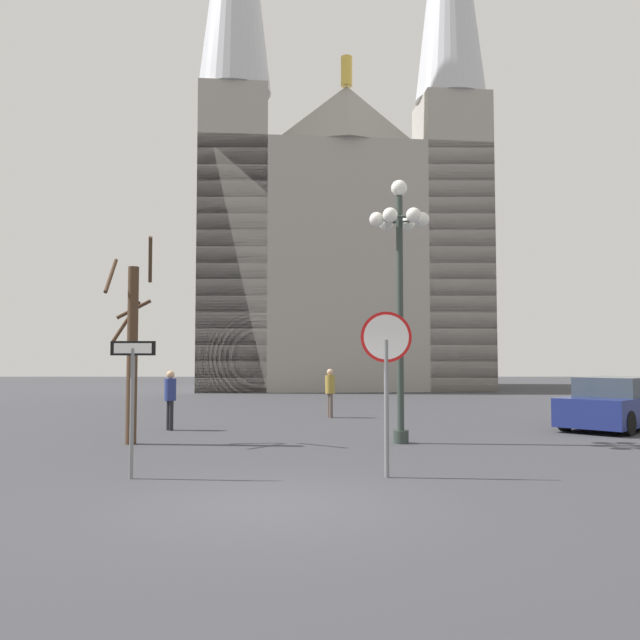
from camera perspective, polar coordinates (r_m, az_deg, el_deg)
ground_plane at (r=9.08m, az=-4.15°, el=-15.98°), size 120.00×120.00×0.00m
cathedral at (r=43.11m, az=1.98°, el=9.03°), size 18.67×13.52×38.34m
stop_sign at (r=10.95m, az=6.13°, el=-3.44°), size 0.86×0.11×2.77m
one_way_arrow_sign at (r=11.24m, az=-15.89°, el=-5.84°), size 0.75×0.07×2.27m
street_lamp at (r=15.50m, az=7.29°, el=5.13°), size 1.43×1.28×6.22m
bare_tree at (r=15.72m, az=-15.93°, el=-2.28°), size 1.12×1.11×4.80m
parked_car_near_navy at (r=20.08m, az=24.79°, el=-6.76°), size 4.12×4.17×1.45m
pedestrian_walking at (r=21.75m, az=1.17°, el=-6.02°), size 0.32×0.32×1.62m
pedestrian_standing at (r=18.44m, az=-12.75°, el=-6.38°), size 0.32×0.32×1.63m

